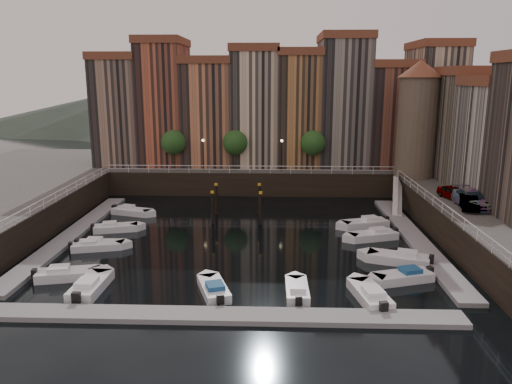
{
  "coord_description": "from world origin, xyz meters",
  "views": [
    {
      "loc": [
        2.98,
        -45.7,
        14.78
      ],
      "look_at": [
        1.21,
        4.0,
        3.35
      ],
      "focal_mm": 35.0,
      "sensor_mm": 36.0,
      "label": 1
    }
  ],
  "objects_px": {
    "boat_left_1": "(94,246)",
    "boat_left_2": "(100,244)",
    "car_b": "(469,203)",
    "corner_tower": "(417,117)",
    "gangway": "(397,194)",
    "boat_left_0": "(66,274)",
    "mooring_pilings": "(237,204)",
    "car_a": "(453,193)",
    "car_c": "(471,200)"
  },
  "relations": [
    {
      "from": "mooring_pilings",
      "to": "car_a",
      "type": "height_order",
      "value": "car_a"
    },
    {
      "from": "boat_left_2",
      "to": "car_b",
      "type": "relative_size",
      "value": 1.11
    },
    {
      "from": "car_a",
      "to": "boat_left_1",
      "type": "bearing_deg",
      "value": 177.61
    },
    {
      "from": "boat_left_1",
      "to": "car_b",
      "type": "relative_size",
      "value": 1.1
    },
    {
      "from": "corner_tower",
      "to": "car_b",
      "type": "height_order",
      "value": "corner_tower"
    },
    {
      "from": "mooring_pilings",
      "to": "boat_left_2",
      "type": "relative_size",
      "value": 1.23
    },
    {
      "from": "gangway",
      "to": "car_a",
      "type": "distance_m",
      "value": 8.26
    },
    {
      "from": "boat_left_2",
      "to": "gangway",
      "type": "bearing_deg",
      "value": 22.68
    },
    {
      "from": "car_b",
      "to": "corner_tower",
      "type": "bearing_deg",
      "value": 104.03
    },
    {
      "from": "corner_tower",
      "to": "boat_left_1",
      "type": "xyz_separation_m",
      "value": [
        -32.73,
        -19.1,
        -9.87
      ]
    },
    {
      "from": "gangway",
      "to": "boat_left_0",
      "type": "distance_m",
      "value": 36.41
    },
    {
      "from": "corner_tower",
      "to": "car_a",
      "type": "distance_m",
      "value": 13.46
    },
    {
      "from": "boat_left_0",
      "to": "car_b",
      "type": "distance_m",
      "value": 34.84
    },
    {
      "from": "gangway",
      "to": "car_a",
      "type": "xyz_separation_m",
      "value": [
        3.57,
        -7.25,
        1.73
      ]
    },
    {
      "from": "gangway",
      "to": "boat_left_2",
      "type": "height_order",
      "value": "gangway"
    },
    {
      "from": "car_a",
      "to": "car_c",
      "type": "distance_m",
      "value": 3.24
    },
    {
      "from": "gangway",
      "to": "corner_tower",
      "type": "bearing_deg",
      "value": 57.2
    },
    {
      "from": "corner_tower",
      "to": "boat_left_1",
      "type": "height_order",
      "value": "corner_tower"
    },
    {
      "from": "corner_tower",
      "to": "mooring_pilings",
      "type": "relative_size",
      "value": 2.57
    },
    {
      "from": "gangway",
      "to": "car_b",
      "type": "relative_size",
      "value": 2.11
    },
    {
      "from": "mooring_pilings",
      "to": "boat_left_1",
      "type": "xyz_separation_m",
      "value": [
        -11.87,
        -10.29,
        -1.32
      ]
    },
    {
      "from": "boat_left_1",
      "to": "car_c",
      "type": "distance_m",
      "value": 34.39
    },
    {
      "from": "mooring_pilings",
      "to": "car_b",
      "type": "xyz_separation_m",
      "value": [
        21.58,
        -6.9,
        2.0
      ]
    },
    {
      "from": "corner_tower",
      "to": "boat_left_2",
      "type": "xyz_separation_m",
      "value": [
        -32.43,
        -18.61,
        -9.86
      ]
    },
    {
      "from": "boat_left_1",
      "to": "car_b",
      "type": "distance_m",
      "value": 33.78
    },
    {
      "from": "car_a",
      "to": "car_b",
      "type": "xyz_separation_m",
      "value": [
        0.05,
        -3.97,
        -0.0
      ]
    },
    {
      "from": "gangway",
      "to": "boat_left_1",
      "type": "relative_size",
      "value": 1.92
    },
    {
      "from": "corner_tower",
      "to": "mooring_pilings",
      "type": "xyz_separation_m",
      "value": [
        -20.86,
        -8.82,
        -8.54
      ]
    },
    {
      "from": "corner_tower",
      "to": "boat_left_0",
      "type": "bearing_deg",
      "value": -141.75
    },
    {
      "from": "car_c",
      "to": "mooring_pilings",
      "type": "bearing_deg",
      "value": 162.34
    },
    {
      "from": "boat_left_2",
      "to": "car_c",
      "type": "height_order",
      "value": "car_c"
    },
    {
      "from": "mooring_pilings",
      "to": "car_c",
      "type": "bearing_deg",
      "value": -15.48
    },
    {
      "from": "corner_tower",
      "to": "car_a",
      "type": "height_order",
      "value": "corner_tower"
    },
    {
      "from": "mooring_pilings",
      "to": "corner_tower",
      "type": "bearing_deg",
      "value": 22.92
    },
    {
      "from": "boat_left_0",
      "to": "car_a",
      "type": "bearing_deg",
      "value": 10.37
    },
    {
      "from": "boat_left_0",
      "to": "boat_left_1",
      "type": "bearing_deg",
      "value": 79.52
    },
    {
      "from": "boat_left_0",
      "to": "car_b",
      "type": "height_order",
      "value": "car_b"
    },
    {
      "from": "boat_left_1",
      "to": "boat_left_2",
      "type": "distance_m",
      "value": 0.57
    },
    {
      "from": "gangway",
      "to": "boat_left_2",
      "type": "distance_m",
      "value": 32.76
    },
    {
      "from": "boat_left_2",
      "to": "car_a",
      "type": "relative_size",
      "value": 1.14
    },
    {
      "from": "mooring_pilings",
      "to": "boat_left_2",
      "type": "distance_m",
      "value": 15.22
    },
    {
      "from": "car_a",
      "to": "car_c",
      "type": "xyz_separation_m",
      "value": [
        0.57,
        -3.19,
        0.14
      ]
    },
    {
      "from": "corner_tower",
      "to": "mooring_pilings",
      "type": "height_order",
      "value": "corner_tower"
    },
    {
      "from": "gangway",
      "to": "boat_left_1",
      "type": "bearing_deg",
      "value": -153.91
    },
    {
      "from": "boat_left_1",
      "to": "car_b",
      "type": "xyz_separation_m",
      "value": [
        33.45,
        3.38,
        3.32
      ]
    },
    {
      "from": "boat_left_1",
      "to": "boat_left_2",
      "type": "bearing_deg",
      "value": 45.1
    },
    {
      "from": "mooring_pilings",
      "to": "boat_left_0",
      "type": "height_order",
      "value": "mooring_pilings"
    },
    {
      "from": "corner_tower",
      "to": "car_a",
      "type": "bearing_deg",
      "value": -86.74
    },
    {
      "from": "corner_tower",
      "to": "gangway",
      "type": "relative_size",
      "value": 1.66
    },
    {
      "from": "gangway",
      "to": "boat_left_0",
      "type": "xyz_separation_m",
      "value": [
        -29.62,
        -21.13,
        -1.54
      ]
    }
  ]
}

